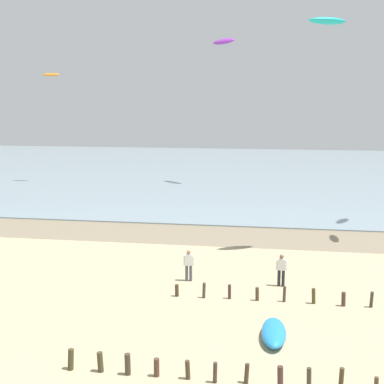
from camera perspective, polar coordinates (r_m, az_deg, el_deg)
name	(u,v)px	position (r m, az deg, el deg)	size (l,w,h in m)	color
wet_sand_strip	(191,235)	(38.28, -0.09, -4.64)	(120.00, 5.84, 0.01)	#84755B
sea	(234,170)	(75.36, 4.61, 2.40)	(160.00, 70.00, 0.10)	#7F939E
groyne_near	(229,373)	(18.94, 4.07, -18.95)	(12.74, 0.32, 0.83)	#403C24
groyne_mid	(328,298)	(26.10, 14.54, -11.05)	(13.46, 0.33, 0.77)	#453424
person_nearest_camera	(189,264)	(28.33, -0.36, -7.85)	(0.57, 0.26, 1.71)	#4C4C56
person_left_flank	(281,269)	(27.93, 9.66, -8.25)	(0.57, 0.23, 1.71)	#232328
grounded_kite	(274,332)	(22.21, 8.85, -14.81)	(2.75, 0.99, 0.55)	#2384D1
kite_aloft_1	(327,21)	(33.71, 14.48, 17.52)	(2.46, 0.79, 0.39)	#19B2B7
kite_aloft_2	(224,41)	(61.39, 3.46, 15.98)	(3.37, 1.08, 0.54)	purple
kite_aloft_7	(51,75)	(64.79, -15.01, 12.19)	(2.08, 0.67, 0.33)	orange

